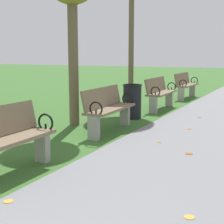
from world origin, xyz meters
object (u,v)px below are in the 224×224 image
Objects in this scene: park_bench_4 at (160,92)px; trash_bin at (132,101)px; park_bench_2 at (1,140)px; park_bench_5 at (186,85)px; park_bench_3 at (108,108)px.

trash_bin is at bearing -95.11° from park_bench_4.
park_bench_2 reaches higher than trash_bin.
park_bench_4 reaches higher than trash_bin.
park_bench_5 is 4.41m from trash_bin.
trash_bin is (-0.15, 4.48, -0.06)m from park_bench_2.
park_bench_5 is (-0.00, 2.76, 0.00)m from park_bench_4.
park_bench_2 is 2.94m from park_bench_3.
park_bench_4 and park_bench_5 have the same top height.
park_bench_5 reaches higher than trash_bin.
park_bench_4 is 1.00× the size of park_bench_5.
park_bench_4 is at bearing -90.00° from park_bench_5.
park_bench_2 is at bearing -90.00° from park_bench_5.
park_bench_4 is 2.76m from park_bench_5.
park_bench_3 is (0.00, 2.94, 0.00)m from park_bench_2.
park_bench_5 is (-0.00, 5.95, 0.00)m from park_bench_3.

